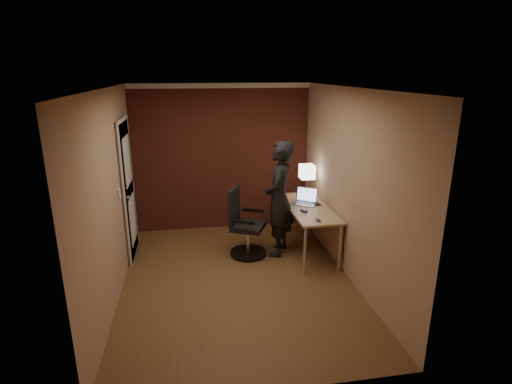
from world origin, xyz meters
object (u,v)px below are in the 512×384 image
(desk_lamp, at_px, (307,172))
(office_chair, at_px, (244,227))
(phone, at_px, (318,220))
(wallet, at_px, (317,204))
(laptop, at_px, (305,199))
(desk, at_px, (313,215))
(person, at_px, (279,199))
(mouse, at_px, (304,211))

(desk_lamp, relative_size, office_chair, 0.53)
(phone, relative_size, wallet, 1.05)
(laptop, xyz_separation_m, office_chair, (-0.98, -0.13, -0.34))
(desk, bearing_deg, phone, -101.09)
(desk_lamp, distance_m, phone, 1.14)
(office_chair, xyz_separation_m, person, (0.53, -0.03, 0.42))
(desk, xyz_separation_m, phone, (-0.11, -0.58, 0.13))
(mouse, relative_size, person, 0.06)
(laptop, bearing_deg, phone, -92.97)
(desk, xyz_separation_m, office_chair, (-1.05, 0.05, -0.15))
(mouse, bearing_deg, phone, -95.79)
(desk_lamp, height_order, person, person)
(desk_lamp, relative_size, mouse, 5.35)
(phone, relative_size, person, 0.07)
(desk_lamp, relative_size, phone, 4.65)
(mouse, distance_m, person, 0.41)
(laptop, bearing_deg, office_chair, -172.57)
(phone, relative_size, office_chair, 0.11)
(desk, xyz_separation_m, laptop, (-0.07, 0.18, 0.19))
(office_chair, height_order, person, person)
(desk_lamp, distance_m, laptop, 0.47)
(wallet, bearing_deg, office_chair, -179.08)
(wallet, bearing_deg, desk, -137.72)
(office_chair, bearing_deg, phone, -33.99)
(desk, distance_m, mouse, 0.32)
(laptop, height_order, wallet, laptop)
(desk, height_order, laptop, laptop)
(mouse, height_order, office_chair, office_chair)
(wallet, distance_m, person, 0.62)
(phone, bearing_deg, desk_lamp, 87.53)
(mouse, bearing_deg, desk, 24.41)
(person, bearing_deg, desk, 111.82)
(desk, distance_m, person, 0.59)
(phone, bearing_deg, laptop, 92.14)
(office_chair, bearing_deg, desk_lamp, 21.33)
(laptop, height_order, person, person)
(desk, relative_size, wallet, 13.64)
(laptop, xyz_separation_m, mouse, (-0.13, -0.38, -0.05))
(desk, xyz_separation_m, desk_lamp, (0.03, 0.48, 0.55))
(desk_lamp, height_order, mouse, desk_lamp)
(desk, relative_size, phone, 13.04)
(laptop, height_order, phone, laptop)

